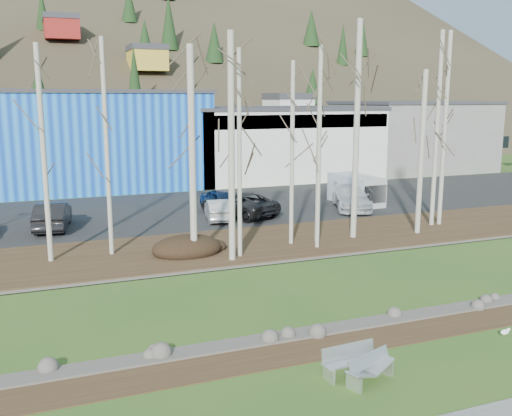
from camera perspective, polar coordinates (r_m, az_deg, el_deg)
name	(u,v)px	position (r m, az deg, el deg)	size (l,w,h in m)	color
ground	(420,364)	(17.88, 16.13, -14.73)	(200.00, 200.00, 0.00)	#30561E
dirt_strip	(380,336)	(19.42, 12.31, -12.38)	(80.00, 1.80, 0.03)	#382616
near_bank_rocks	(364,325)	(20.20, 10.71, -11.42)	(80.00, 0.80, 0.50)	#47423D
river	(310,288)	(23.53, 5.40, -8.00)	(80.00, 8.00, 0.90)	black
far_bank_rocks	(271,262)	(27.08, 1.50, -5.41)	(80.00, 0.80, 0.46)	#47423D
far_bank	(247,244)	(29.93, -0.87, -3.66)	(80.00, 7.00, 0.15)	#382616
parking_lot	(195,209)	(39.71, -6.16, -0.09)	(80.00, 14.00, 0.14)	black
building_blue	(84,139)	(51.93, -16.82, 6.65)	(20.40, 12.24, 8.30)	#0E3EB1
building_white	(275,142)	(56.32, 1.90, 6.64)	(18.36, 12.24, 6.80)	silver
building_grey	(411,135)	(64.30, 15.23, 7.02)	(14.28, 12.24, 7.30)	slate
hillside	(94,35)	(97.68, -15.88, 16.34)	(160.00, 72.00, 35.00)	#2E261B
bench_intact	(350,360)	(16.65, 9.38, -14.81)	(1.73, 0.63, 0.85)	silver
bench_damaged	(370,368)	(16.45, 11.32, -15.44)	(1.72, 1.05, 0.73)	silver
seagull	(505,332)	(20.60, 23.65, -11.27)	(0.39, 0.18, 0.28)	gold
dirt_mound	(187,247)	(28.05, -6.92, -3.87)	(3.45, 2.43, 0.68)	black
birch_0	(44,155)	(27.54, -20.46, 4.96)	(0.24, 0.24, 9.86)	beige
birch_1	(107,149)	(27.88, -14.70, 5.74)	(0.22, 0.22, 10.23)	beige
birch_2	(192,154)	(26.75, -6.40, 5.42)	(0.32, 0.32, 9.86)	beige
birch_3	(239,155)	(26.65, -1.66, 5.30)	(0.21, 0.21, 9.71)	beige
birch_4	(231,149)	(26.03, -2.48, 5.92)	(0.30, 0.30, 10.39)	beige
birch_5	(318,153)	(29.79, 6.26, 5.44)	(0.21, 0.21, 9.30)	beige
birch_6	(319,149)	(28.47, 6.32, 5.87)	(0.21, 0.21, 9.97)	beige
birch_7	(356,132)	(30.81, 10.02, 7.53)	(0.31, 0.31, 11.46)	beige
birch_8	(421,153)	(32.77, 16.21, 5.29)	(0.29, 0.29, 8.99)	beige
birch_9	(445,130)	(35.41, 18.35, 7.41)	(0.25, 0.25, 11.26)	beige
birch_10	(437,130)	(35.06, 17.64, 7.42)	(0.25, 0.25, 11.26)	beige
birch_11	(292,154)	(29.13, 3.63, 5.36)	(0.21, 0.21, 9.30)	beige
car_1	(53,215)	(35.02, -19.67, -0.71)	(1.69, 4.85, 1.60)	black
car_2	(223,202)	(37.62, -3.29, 0.64)	(1.81, 4.51, 1.54)	#0F2349
car_3	(218,210)	(35.57, -3.83, -0.15)	(1.38, 3.97, 1.31)	silver
car_4	(238,204)	(36.77, -1.81, 0.45)	(2.61, 5.67, 1.58)	#29282B
car_5	(352,197)	(39.54, 9.53, 1.05)	(2.23, 5.49, 1.59)	silver
van_white	(357,190)	(41.44, 10.11, 1.79)	(2.22, 4.74, 2.03)	silver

